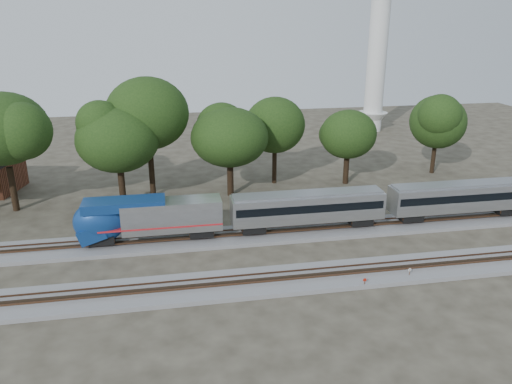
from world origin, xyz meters
TOP-DOWN VIEW (x-y plane):
  - ground at (0.00, 0.00)m, footprint 160.00×160.00m
  - track_far at (0.00, 6.00)m, footprint 160.00×5.00m
  - track_near at (0.00, -4.00)m, footprint 160.00×5.00m
  - switch_stand_red at (6.99, -6.29)m, footprint 0.31×0.06m
  - switch_stand_white at (11.59, -5.45)m, footprint 0.34×0.11m
  - switch_lever at (6.15, -5.62)m, footprint 0.57×0.43m
  - tree_1 at (-27.78, 18.75)m, footprint 10.29×10.29m
  - tree_2 at (-15.05, 18.47)m, footprint 8.47×8.47m
  - tree_3 at (-11.41, 21.15)m, footprint 11.06×11.06m
  - tree_4 at (-1.34, 19.55)m, footprint 7.95×7.95m
  - tree_5 at (5.43, 23.53)m, footprint 8.42×8.42m
  - tree_6 at (15.30, 21.52)m, footprint 7.17×7.17m
  - tree_7 at (29.86, 23.96)m, footprint 7.89×7.89m

SIDE VIEW (x-z plane):
  - ground at x=0.00m, z-range 0.00..0.00m
  - switch_lever at x=6.15m, z-range 0.00..0.30m
  - track_far at x=0.00m, z-range -0.16..0.57m
  - track_near at x=0.00m, z-range -0.16..0.57m
  - switch_stand_red at x=6.99m, z-range 0.14..1.12m
  - switch_stand_white at x=11.59m, z-range 0.15..1.23m
  - tree_6 at x=15.30m, z-range 1.98..12.09m
  - tree_7 at x=29.86m, z-range 2.18..13.31m
  - tree_4 at x=-1.34m, z-range 2.20..13.40m
  - tree_5 at x=5.43m, z-range 2.33..14.20m
  - tree_2 at x=-15.05m, z-range 2.34..14.28m
  - tree_1 at x=-27.78m, z-range 2.86..17.37m
  - tree_3 at x=-11.41m, z-range 3.08..18.67m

